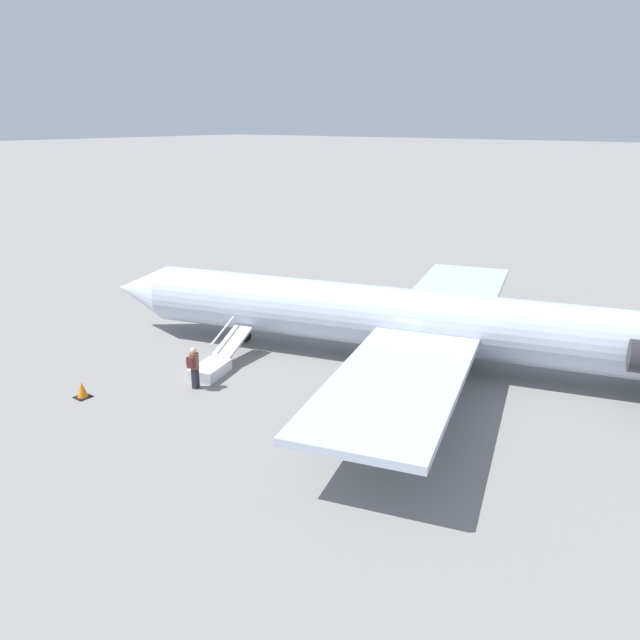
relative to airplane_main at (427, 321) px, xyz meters
The scene contains 5 objects.
ground_plane 2.30m from the airplane_main, 15.99° to the left, with size 600.00×600.00×0.00m, color gray.
airplane_main is the anchor object (origin of this frame).
boarding_stairs 9.27m from the airplane_main, 41.12° to the left, with size 2.09×4.14×1.73m.
passenger 9.96m from the airplane_main, 50.58° to the left, with size 0.41×0.56×1.74m.
traffic_cone_near_stairs 14.32m from the airplane_main, 49.89° to the left, with size 0.57×0.57×0.63m.
Camera 1 is at (-12.49, 22.77, 10.35)m, focal length 35.00 mm.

